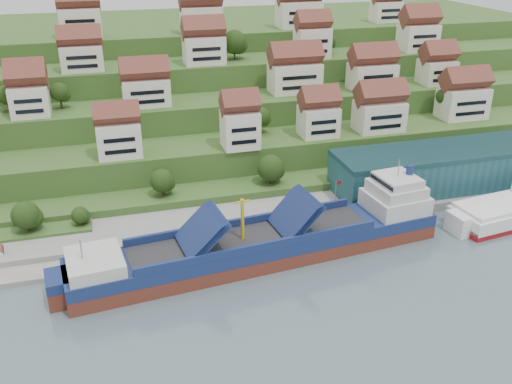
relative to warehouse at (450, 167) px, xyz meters
name	(u,v)px	position (x,y,z in m)	size (l,w,h in m)	color
ground	(272,255)	(-52.00, -17.00, -7.20)	(300.00, 300.00, 0.00)	slate
quay	(333,207)	(-32.00, -2.00, -6.10)	(180.00, 14.00, 2.20)	gray
hillside	(187,84)	(-52.00, 86.55, 3.46)	(260.00, 128.00, 31.00)	#2D4C1E
hillside_village	(219,70)	(-48.88, 44.56, 17.58)	(155.92, 64.99, 28.68)	white
hillside_trees	(185,119)	(-62.19, 27.11, 9.38)	(141.05, 62.23, 30.71)	#264216
warehouse	(450,167)	(0.00, 0.00, 0.00)	(60.00, 15.00, 10.00)	#205059
flagpole	(336,195)	(-33.89, -7.00, -0.32)	(1.28, 0.16, 8.00)	gray
cargo_ship	(271,243)	(-52.52, -17.80, -3.95)	(77.59, 19.83, 17.01)	maroon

